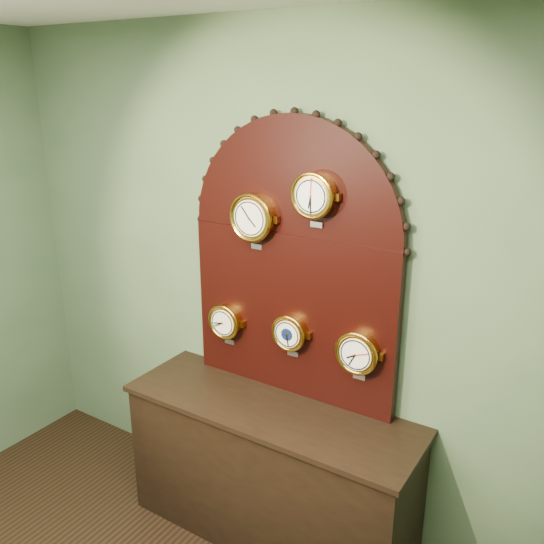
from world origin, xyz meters
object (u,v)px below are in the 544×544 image
Objects in this scene: roman_clock at (253,217)px; hygrometer at (226,321)px; shop_counter at (270,474)px; display_board at (293,253)px; barometer at (290,332)px; arabic_clock at (314,195)px; tide_clock at (358,352)px.

hygrometer is at bearing 179.63° from roman_clock.
display_board reaches higher than shop_counter.
barometer is at bearing 0.31° from roman_clock.
barometer is (-0.12, 0.00, -0.75)m from arabic_clock.
roman_clock is at bearing -179.93° from tide_clock.
roman_clock is at bearing -179.69° from barometer.
hygrometer is at bearing 179.94° from arabic_clock.
roman_clock is at bearing -179.88° from arabic_clock.
shop_counter is 6.32× the size of barometer.
arabic_clock reaches higher than roman_clock.
roman_clock is 0.87m from tide_clock.
arabic_clock reaches higher than barometer.
tide_clock is at bearing 20.08° from shop_counter.
hygrometer is 0.82m from tide_clock.
arabic_clock is 0.80m from tide_clock.
shop_counter is at bearing -100.39° from barometer.
arabic_clock is 1.08× the size of hygrometer.
display_board is at bearing 9.43° from hygrometer.
display_board is at bearing 90.00° from shop_counter.
barometer is at bearing 79.61° from shop_counter.
display_board is 0.42m from barometer.
shop_counter is 1.43m from roman_clock.
barometer and tide_clock have the same top height.
tide_clock is at bearing -0.07° from barometer.
shop_counter is 1.57m from arabic_clock.
tide_clock is at bearing 0.01° from arabic_clock.
barometer is (0.03, -0.07, -0.42)m from display_board.
shop_counter is 1.05× the size of display_board.
tide_clock reaches higher than shop_counter.
roman_clock is 0.39m from arabic_clock.
roman_clock reaches higher than tide_clock.
hygrometer is 0.43m from barometer.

